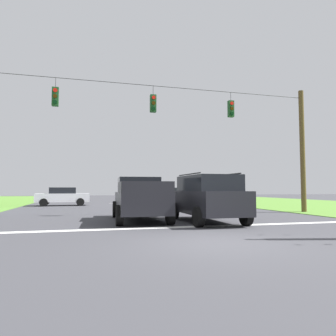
# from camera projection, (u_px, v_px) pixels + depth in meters

# --- Properties ---
(ground_plane) EXTENTS (120.00, 120.00, 0.00)m
(ground_plane) POSITION_uv_depth(u_px,v_px,m) (216.00, 243.00, 8.27)
(ground_plane) COLOR #3D3D42
(shoulder_grass_right) EXTENTS (16.00, 80.00, 0.03)m
(shoulder_grass_right) POSITION_uv_depth(u_px,v_px,m) (323.00, 205.00, 26.86)
(shoulder_grass_right) COLOR #558831
(shoulder_grass_right) RESTS_ON ground
(stop_bar_stripe) EXTENTS (15.87, 0.45, 0.01)m
(stop_bar_stripe) POSITION_uv_depth(u_px,v_px,m) (179.00, 227.00, 11.58)
(stop_bar_stripe) COLOR white
(stop_bar_stripe) RESTS_ON ground
(lane_dash_0) EXTENTS (2.50, 0.15, 0.01)m
(lane_dash_0) POSITION_uv_depth(u_px,v_px,m) (148.00, 214.00, 17.38)
(lane_dash_0) COLOR white
(lane_dash_0) RESTS_ON ground
(lane_dash_1) EXTENTS (2.50, 0.15, 0.01)m
(lane_dash_1) POSITION_uv_depth(u_px,v_px,m) (130.00, 207.00, 24.80)
(lane_dash_1) COLOR white
(lane_dash_1) RESTS_ON ground
(lane_dash_2) EXTENTS (2.50, 0.15, 0.01)m
(lane_dash_2) POSITION_uv_depth(u_px,v_px,m) (122.00, 203.00, 30.55)
(lane_dash_2) COLOR white
(lane_dash_2) RESTS_ON ground
(overhead_signal_span) EXTENTS (18.98, 0.31, 7.46)m
(overhead_signal_span) POSITION_uv_depth(u_px,v_px,m) (153.00, 139.00, 16.79)
(overhead_signal_span) COLOR brown
(overhead_signal_span) RESTS_ON ground
(pickup_truck) EXTENTS (2.48, 5.49, 1.95)m
(pickup_truck) POSITION_uv_depth(u_px,v_px,m) (140.00, 199.00, 14.13)
(pickup_truck) COLOR black
(pickup_truck) RESTS_ON ground
(suv_black) EXTENTS (2.22, 4.81, 2.05)m
(suv_black) POSITION_uv_depth(u_px,v_px,m) (207.00, 197.00, 13.40)
(suv_black) COLOR black
(suv_black) RESTS_ON ground
(distant_car_crossing_white) EXTENTS (4.36, 2.14, 1.52)m
(distant_car_crossing_white) POSITION_uv_depth(u_px,v_px,m) (63.00, 196.00, 26.26)
(distant_car_crossing_white) COLOR silver
(distant_car_crossing_white) RESTS_ON ground
(distant_car_oncoming) EXTENTS (4.37, 2.16, 1.52)m
(distant_car_oncoming) POSITION_uv_depth(u_px,v_px,m) (180.00, 194.00, 34.27)
(distant_car_oncoming) COLOR silver
(distant_car_oncoming) RESTS_ON ground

